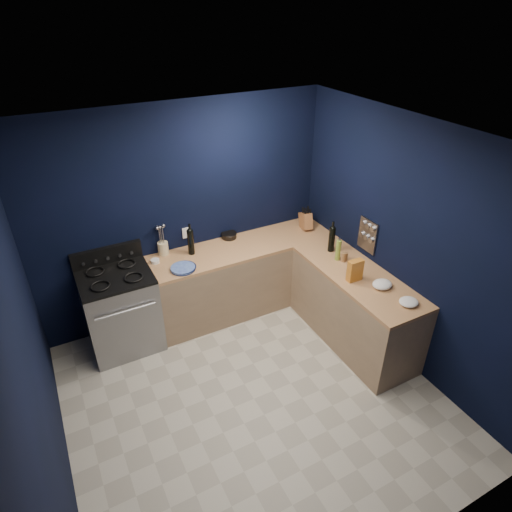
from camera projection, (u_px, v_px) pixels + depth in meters
floor at (254, 399)px, 4.42m from camera, size 3.50×3.50×0.02m
ceiling at (253, 144)px, 3.06m from camera, size 3.50×3.50×0.02m
wall_back at (184, 215)px, 5.07m from camera, size 3.50×0.02×2.60m
wall_right at (407, 247)px, 4.44m from camera, size 0.02×3.50×2.60m
wall_left at (30, 365)px, 3.04m from camera, size 0.02×3.50×2.60m
wall_front at (400, 463)px, 2.41m from camera, size 3.50×0.02×2.60m
cab_back at (244, 278)px, 5.52m from camera, size 2.30×0.63×0.86m
top_back at (243, 247)px, 5.28m from camera, size 2.30×0.63×0.04m
cab_right at (354, 309)px, 4.98m from camera, size 0.63×1.67×0.86m
top_right at (358, 276)px, 4.75m from camera, size 0.63×1.67×0.04m
gas_range at (122, 312)px, 4.88m from camera, size 0.76×0.66×0.92m
oven_door at (129, 329)px, 4.65m from camera, size 0.59×0.02×0.42m
cooktop at (114, 277)px, 4.63m from camera, size 0.76×0.66×0.03m
backguard at (107, 255)px, 4.81m from camera, size 0.76×0.06×0.20m
spice_panel at (368, 235)px, 4.91m from camera, size 0.02×0.28×0.38m
wall_outlet at (186, 233)px, 5.17m from camera, size 0.09×0.02×0.13m
plate_stack at (183, 268)px, 4.81m from camera, size 0.34×0.34×0.03m
ramekin at (155, 261)px, 4.93m from camera, size 0.11×0.11×0.04m
utensil_crock at (163, 248)px, 5.07m from camera, size 0.15×0.15×0.15m
wine_bottle_back at (191, 242)px, 5.03m from camera, size 0.09×0.09×0.30m
lemon_basket at (229, 235)px, 5.42m from camera, size 0.23×0.23×0.07m
knife_block at (306, 221)px, 5.61m from camera, size 0.16×0.26×0.26m
wine_bottle_right at (332, 239)px, 5.09m from camera, size 0.10×0.10×0.30m
oil_bottle at (338, 250)px, 4.93m from camera, size 0.08×0.08×0.25m
spice_jar_near at (344, 257)px, 4.93m from camera, size 0.07×0.07×0.11m
spice_jar_far at (346, 256)px, 4.97m from camera, size 0.06×0.06×0.09m
crouton_bag at (355, 270)px, 4.58m from camera, size 0.17×0.08×0.24m
towel_front at (382, 284)px, 4.51m from camera, size 0.22×0.19×0.07m
towel_end at (409, 302)px, 4.27m from camera, size 0.23×0.22×0.06m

